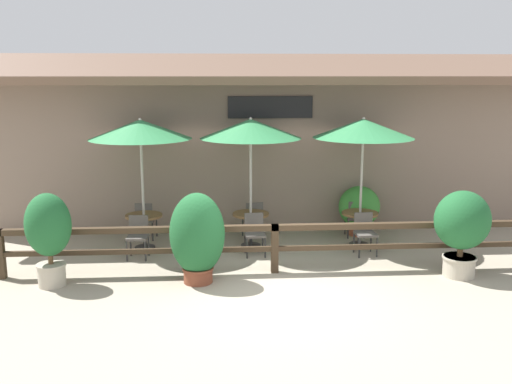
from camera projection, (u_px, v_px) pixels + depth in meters
The scene contains 19 objects.
ground_plane at pixel (280, 292), 10.00m from camera, with size 60.00×60.00×0.00m, color #9E937F.
building_facade at pixel (263, 142), 13.57m from camera, with size 14.28×1.49×4.23m.
patio_railing at pixel (275, 238), 10.88m from camera, with size 10.40×0.14×0.95m.
patio_umbrella_near at pixel (140, 130), 12.04m from camera, with size 2.18×2.18×2.85m.
dining_table_near at pixel (144, 222), 12.45m from camera, with size 0.80×0.80×0.75m.
chair_near_streetside at pixel (138, 234), 11.81m from camera, with size 0.44×0.44×0.88m.
chair_near_wallside at pixel (145, 218), 13.12m from camera, with size 0.47×0.47×0.88m.
patio_umbrella_middle at pixel (251, 129), 12.18m from camera, with size 2.18×2.18×2.85m.
dining_table_middle at pixel (251, 220), 12.59m from camera, with size 0.80×0.80×0.75m.
chair_middle_streetside at pixel (255, 232), 12.02m from camera, with size 0.44×0.44×0.88m.
chair_middle_wallside at pixel (253, 217), 13.21m from camera, with size 0.49×0.49×0.88m.
patio_umbrella_far at pixel (363, 129), 12.25m from camera, with size 2.18×2.18×2.85m.
dining_table_far at pixel (360, 219), 12.66m from camera, with size 0.80×0.80×0.75m.
chair_far_streetside at pixel (365, 231), 12.05m from camera, with size 0.45×0.45×0.88m.
chair_far_wallside at pixel (356, 216), 13.30m from camera, with size 0.43×0.43×0.88m.
potted_plant_tall_tropical at pixel (48, 232), 10.12m from camera, with size 0.81×0.73×1.71m.
potted_plant_small_flowering at pixel (462, 226), 10.62m from camera, with size 1.04×0.94×1.65m.
potted_plant_corner_fern at pixel (197, 236), 10.32m from camera, with size 1.00×0.90×1.68m.
potted_plant_broad_leaf at pixel (359, 208), 13.48m from camera, with size 0.97×0.88×1.18m.
Camera 1 is at (-1.06, -9.38, 3.76)m, focal length 40.00 mm.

